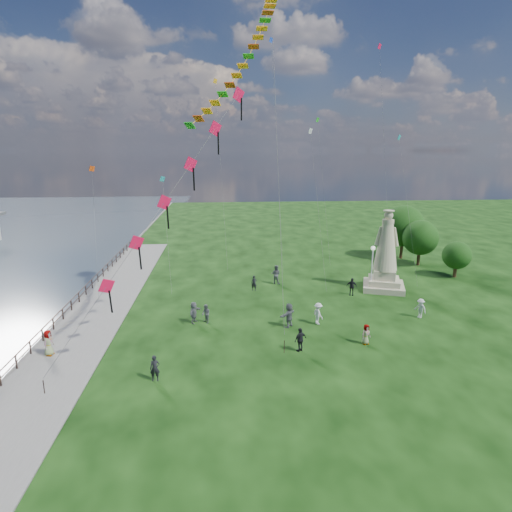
{
  "coord_description": "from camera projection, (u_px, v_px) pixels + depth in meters",
  "views": [
    {
      "loc": [
        -3.49,
        -23.06,
        13.19
      ],
      "look_at": [
        -1.0,
        8.0,
        5.5
      ],
      "focal_mm": 30.0,
      "sensor_mm": 36.0,
      "label": 1
    }
  ],
  "objects": [
    {
      "name": "lamppost",
      "position": [
        372.0,
        259.0,
        40.46
      ],
      "size": [
        0.42,
        0.42,
        4.49
      ],
      "color": "silver",
      "rests_on": "ground"
    },
    {
      "name": "person_3",
      "position": [
        300.0,
        340.0,
        28.73
      ],
      "size": [
        1.11,
        0.96,
        1.69
      ],
      "primitive_type": "imported",
      "rotation": [
        0.0,
        0.0,
        3.71
      ],
      "color": "black",
      "rests_on": "ground"
    },
    {
      "name": "person_4",
      "position": [
        366.0,
        334.0,
        29.83
      ],
      "size": [
        0.82,
        0.67,
        1.45
      ],
      "primitive_type": "imported",
      "rotation": [
        0.0,
        0.0,
        0.39
      ],
      "color": "#595960",
      "rests_on": "ground"
    },
    {
      "name": "statue",
      "position": [
        385.0,
        260.0,
        41.21
      ],
      "size": [
        4.83,
        4.83,
        7.76
      ],
      "rotation": [
        0.0,
        0.0,
        -0.33
      ],
      "color": "#B9AF8C",
      "rests_on": "ground"
    },
    {
      "name": "person_7",
      "position": [
        276.0,
        274.0,
        43.42
      ],
      "size": [
        1.1,
        0.92,
        1.94
      ],
      "primitive_type": "imported",
      "rotation": [
        0.0,
        0.0,
        2.71
      ],
      "color": "#595960",
      "rests_on": "ground"
    },
    {
      "name": "small_kites",
      "position": [
        278.0,
        143.0,
        44.9
      ],
      "size": [
        31.75,
        15.76,
        25.07
      ],
      "color": "teal",
      "rests_on": "ground"
    },
    {
      "name": "tree_row",
      "position": [
        414.0,
        232.0,
        51.1
      ],
      "size": [
        6.45,
        12.46,
        6.69
      ],
      "color": "#382314",
      "rests_on": "ground"
    },
    {
      "name": "person_8",
      "position": [
        420.0,
        308.0,
        34.55
      ],
      "size": [
        0.98,
        1.16,
        1.6
      ],
      "primitive_type": "imported",
      "rotation": [
        0.0,
        0.0,
        -1.05
      ],
      "color": "silver",
      "rests_on": "ground"
    },
    {
      "name": "person_10",
      "position": [
        49.0,
        344.0,
        28.0
      ],
      "size": [
        0.7,
        0.94,
        1.74
      ],
      "primitive_type": "imported",
      "rotation": [
        0.0,
        0.0,
        1.34
      ],
      "color": "#595960",
      "rests_on": "ground"
    },
    {
      "name": "person_6",
      "position": [
        254.0,
        283.0,
        41.3
      ],
      "size": [
        0.6,
        0.46,
        1.48
      ],
      "primitive_type": "imported",
      "rotation": [
        0.0,
        0.0,
        -0.2
      ],
      "color": "black",
      "rests_on": "ground"
    },
    {
      "name": "person_11",
      "position": [
        289.0,
        315.0,
        32.72
      ],
      "size": [
        1.75,
        1.81,
        1.9
      ],
      "primitive_type": "imported",
      "rotation": [
        0.0,
        0.0,
        3.97
      ],
      "color": "#595960",
      "rests_on": "ground"
    },
    {
      "name": "red_kite_train",
      "position": [
        175.0,
        189.0,
        27.12
      ],
      "size": [
        11.77,
        9.35,
        17.43
      ],
      "color": "black",
      "rests_on": "ground"
    },
    {
      "name": "person_2",
      "position": [
        318.0,
        314.0,
        33.28
      ],
      "size": [
        0.93,
        1.24,
        1.72
      ],
      "primitive_type": "imported",
      "rotation": [
        0.0,
        0.0,
        1.93
      ],
      "color": "silver",
      "rests_on": "ground"
    },
    {
      "name": "waterfront",
      "position": [
        73.0,
        326.0,
        33.29
      ],
      "size": [
        200.0,
        200.0,
        1.51
      ],
      "color": "#313F49",
      "rests_on": "ground"
    },
    {
      "name": "person_5",
      "position": [
        194.0,
        312.0,
        33.53
      ],
      "size": [
        1.27,
        1.74,
        1.72
      ],
      "primitive_type": "imported",
      "rotation": [
        0.0,
        0.0,
        1.16
      ],
      "color": "#595960",
      "rests_on": "ground"
    },
    {
      "name": "person_1",
      "position": [
        206.0,
        314.0,
        33.5
      ],
      "size": [
        0.75,
        0.86,
        1.5
      ],
      "primitive_type": "imported",
      "rotation": [
        0.0,
        0.0,
        -1.05
      ],
      "color": "#595960",
      "rests_on": "ground"
    },
    {
      "name": "person_9",
      "position": [
        352.0,
        287.0,
        39.95
      ],
      "size": [
        1.08,
        0.75,
        1.68
      ],
      "primitive_type": "imported",
      "rotation": [
        0.0,
        0.0,
        -0.27
      ],
      "color": "black",
      "rests_on": "ground"
    },
    {
      "name": "person_0",
      "position": [
        155.0,
        368.0,
        25.04
      ],
      "size": [
        0.61,
        0.43,
        1.58
      ],
      "primitive_type": "imported",
      "rotation": [
        0.0,
        0.0,
        0.1
      ],
      "color": "black",
      "rests_on": "ground"
    }
  ]
}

